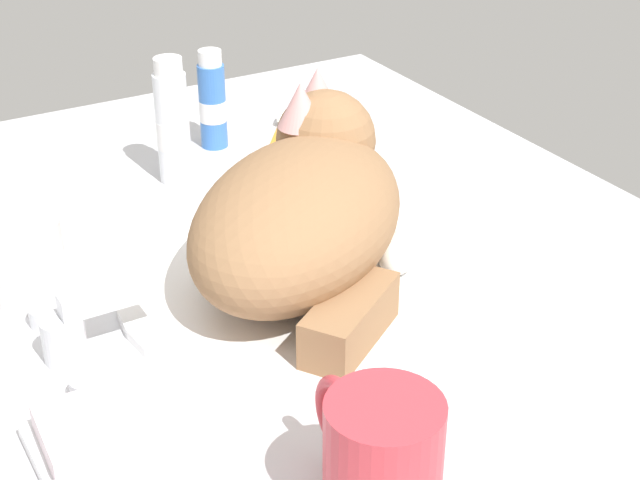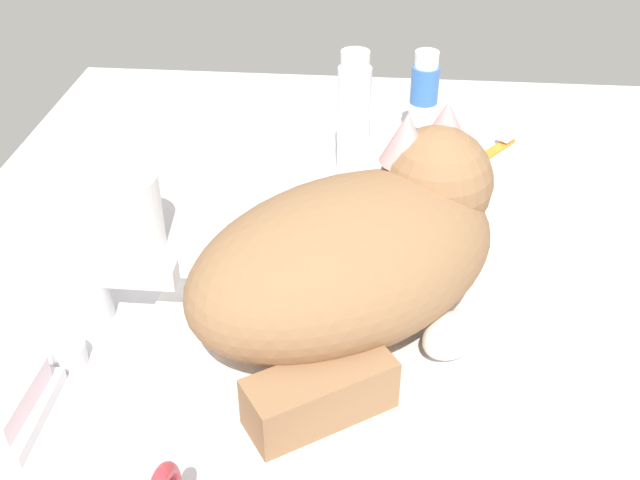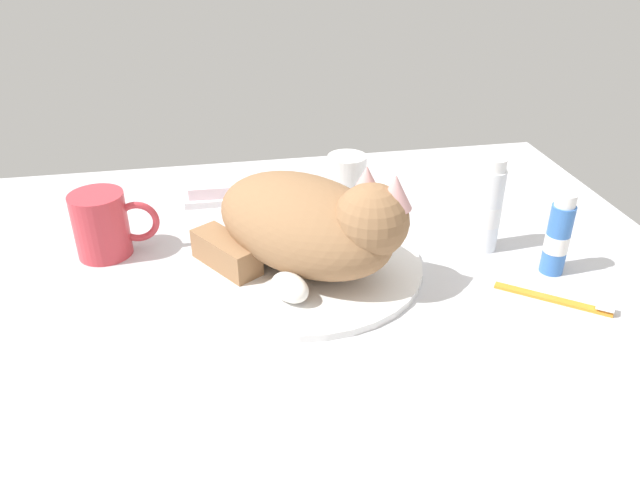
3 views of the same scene
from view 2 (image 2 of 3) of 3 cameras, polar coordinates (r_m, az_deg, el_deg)
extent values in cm
cube|color=silver|center=(68.09, 1.72, -7.53)|extent=(110.00, 82.50, 3.00)
cylinder|color=white|center=(66.76, 1.75, -6.25)|extent=(33.31, 33.31, 1.02)
cylinder|color=silver|center=(70.12, -16.44, -4.07)|extent=(3.60, 3.60, 3.93)
cube|color=silver|center=(67.09, -13.71, -2.34)|extent=(2.00, 7.83, 2.00)
cylinder|color=silver|center=(66.71, -17.90, -7.91)|extent=(2.80, 2.80, 1.80)
cylinder|color=silver|center=(75.06, -14.89, -1.93)|extent=(2.80, 2.80, 1.80)
ellipsoid|color=#936B47|center=(62.58, 1.86, -1.60)|extent=(30.56, 32.12, 12.39)
sphere|color=#936B47|center=(67.14, 8.50, 4.22)|extent=(13.65, 13.65, 9.71)
ellipsoid|color=white|center=(66.96, 7.11, 2.39)|extent=(8.12, 8.26, 5.34)
cone|color=#DB9E9E|center=(64.97, 6.35, 7.47)|extent=(6.14, 6.14, 4.37)
cone|color=#DB9E9E|center=(67.63, 9.25, 8.36)|extent=(6.14, 6.14, 4.37)
cube|color=#936B47|center=(57.22, 0.01, -11.19)|extent=(9.64, 11.51, 4.25)
ellipsoid|color=white|center=(63.03, 9.70, -6.86)|extent=(6.32, 6.62, 3.83)
cylinder|color=white|center=(77.32, -13.92, 2.07)|extent=(6.66, 6.66, 7.72)
cube|color=white|center=(63.95, -22.21, -11.66)|extent=(9.00, 6.40, 1.20)
cylinder|color=white|center=(86.57, 2.48, 8.64)|extent=(3.64, 3.64, 12.57)
cylinder|color=white|center=(86.85, 2.47, 8.27)|extent=(3.72, 3.72, 3.14)
cylinder|color=white|center=(83.68, 2.60, 13.07)|extent=(3.10, 3.10, 1.80)
cylinder|color=#3870C6|center=(93.22, 7.54, 9.55)|extent=(3.23, 3.23, 10.23)
cylinder|color=white|center=(93.44, 7.52, 9.27)|extent=(3.30, 3.30, 2.56)
cylinder|color=white|center=(90.87, 7.83, 12.99)|extent=(2.75, 2.75, 1.80)
cube|color=orange|center=(92.84, 11.47, 5.76)|extent=(12.55, 9.98, 0.80)
cube|color=white|center=(97.44, 13.55, 7.45)|extent=(2.62, 2.48, 0.80)
camera|label=1|loc=(0.42, -107.71, -6.34)|focal=54.61mm
camera|label=3|loc=(0.81, 70.72, 14.78)|focal=34.43mm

